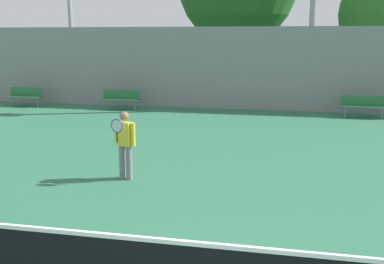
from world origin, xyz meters
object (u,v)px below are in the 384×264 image
bench_adjacent_court (364,104)px  bench_courtside_far (121,97)px  bench_courtside_near (25,95)px  tennis_player (125,142)px  tree_green_tall (383,14)px

bench_adjacent_court → bench_courtside_far: bearing=-180.0°
bench_courtside_near → bench_courtside_far: size_ratio=0.95×
tennis_player → tree_green_tall: 17.19m
tennis_player → bench_adjacent_court: (6.55, 9.32, -0.33)m
tennis_player → bench_courtside_far: bearing=126.9°
bench_courtside_near → bench_adjacent_court: (14.77, 0.00, 0.00)m
bench_courtside_far → bench_adjacent_court: bearing=0.0°
bench_courtside_near → bench_adjacent_court: bearing=0.0°
tennis_player → bench_adjacent_court: size_ratio=0.90×
tree_green_tall → bench_adjacent_court: bearing=-105.1°
bench_courtside_near → bench_courtside_far: (4.63, 0.00, 0.00)m
bench_courtside_far → bench_courtside_near: bearing=-180.0°
bench_adjacent_court → tree_green_tall: bearing=74.9°
bench_courtside_near → tree_green_tall: tree_green_tall is taller
bench_courtside_near → tree_green_tall: 17.55m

